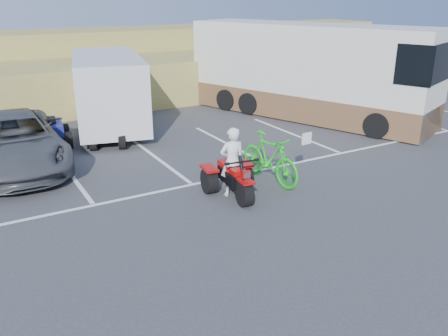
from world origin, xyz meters
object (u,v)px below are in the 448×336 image
red_trike_atv (234,197)px  quad_atv_blue (53,145)px  grey_pickup (13,142)px  cargo_trailer (109,90)px  rv_motorhome (308,78)px  quad_atv_green (110,145)px  green_dirt_bike (269,158)px  rider (232,162)px

red_trike_atv → quad_atv_blue: bearing=122.1°
grey_pickup → quad_atv_blue: bearing=52.1°
grey_pickup → cargo_trailer: size_ratio=0.90×
grey_pickup → rv_motorhome: (11.50, 0.62, 0.82)m
rv_motorhome → quad_atv_green: 8.58m
rv_motorhome → quad_atv_blue: size_ratio=6.35×
red_trike_atv → quad_atv_green: size_ratio=1.11×
red_trike_atv → green_dirt_bike: bearing=24.8°
quad_atv_blue → cargo_trailer: bearing=33.5°
rv_motorhome → quad_atv_blue: 10.32m
cargo_trailer → quad_atv_blue: cargo_trailer is taller
green_dirt_bike → quad_atv_blue: (-4.53, 6.40, -0.68)m
rider → quad_atv_blue: size_ratio=1.08×
cargo_trailer → rv_motorhome: size_ratio=0.60×
grey_pickup → rv_motorhome: 11.54m
rider → rv_motorhome: (6.97, 5.62, 0.71)m
rv_motorhome → grey_pickup: bearing=161.9°
rider → cargo_trailer: size_ratio=0.29×
red_trike_atv → cargo_trailer: size_ratio=0.28×
rider → grey_pickup: (-4.53, 5.01, -0.11)m
green_dirt_bike → quad_atv_blue: size_ratio=1.36×
rider → cargo_trailer: 7.93m
green_dirt_bike → quad_atv_blue: bearing=119.6°
rv_motorhome → cargo_trailer: bearing=142.6°
quad_atv_blue → quad_atv_green: 1.95m
red_trike_atv → grey_pickup: grey_pickup is taller
grey_pickup → red_trike_atv: bearing=-47.6°
red_trike_atv → rv_motorhome: size_ratio=0.17×
green_dirt_bike → rv_motorhome: (5.62, 5.34, 0.93)m
quad_atv_blue → rider: bearing=-57.0°
red_trike_atv → cargo_trailer: bearing=102.4°
rider → quad_atv_green: size_ratio=1.15×
grey_pickup → quad_atv_green: 3.26m
rv_motorhome → quad_atv_green: rv_motorhome is taller
cargo_trailer → grey_pickup: bearing=-129.8°
green_dirt_bike → cargo_trailer: bearing=99.7°
quad_atv_blue → grey_pickup: bearing=-121.5°
quad_atv_green → green_dirt_bike: bearing=-41.5°
red_trike_atv → grey_pickup: 6.90m
cargo_trailer → rv_motorhome: (7.70, -2.25, 0.12)m
quad_atv_green → rider: bearing=-54.4°
green_dirt_bike → cargo_trailer: cargo_trailer is taller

